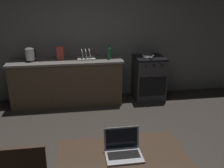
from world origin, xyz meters
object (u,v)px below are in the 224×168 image
object	(u,v)px
electric_kettle	(30,55)
bottle	(109,52)
cereal_box	(60,53)
dish_rack	(86,57)
stove_oven	(149,78)
frying_pan	(148,56)
laptop	(123,151)

from	to	relation	value
electric_kettle	bottle	distance (m)	1.48
cereal_box	dish_rack	xyz separation A→B (m)	(0.49, -0.02, -0.08)
electric_kettle	dish_rack	xyz separation A→B (m)	(1.04, 0.00, -0.08)
stove_oven	frying_pan	distance (m)	0.47
stove_oven	laptop	size ratio (longest dim) A/B	2.76
stove_oven	electric_kettle	xyz separation A→B (m)	(-2.31, 0.00, 0.56)
electric_kettle	bottle	xyz separation A→B (m)	(1.48, -0.05, 0.01)
stove_oven	cereal_box	size ratio (longest dim) A/B	3.46
electric_kettle	bottle	world-z (taller)	bottle
frying_pan	cereal_box	xyz separation A→B (m)	(-1.72, 0.05, 0.10)
stove_oven	cereal_box	bearing A→B (deg)	179.27
frying_pan	dish_rack	xyz separation A→B (m)	(-1.23, 0.03, 0.02)
bottle	cereal_box	distance (m)	0.93
electric_kettle	cereal_box	bearing A→B (deg)	2.07
stove_oven	laptop	distance (m)	3.19
laptop	cereal_box	world-z (taller)	cereal_box
cereal_box	dish_rack	bearing A→B (deg)	-2.35
laptop	frying_pan	bearing A→B (deg)	61.54
electric_kettle	cereal_box	xyz separation A→B (m)	(0.55, 0.02, 0.00)
stove_oven	frying_pan	size ratio (longest dim) A/B	2.14
stove_oven	bottle	bearing A→B (deg)	-176.72
electric_kettle	bottle	size ratio (longest dim) A/B	0.91
stove_oven	dish_rack	xyz separation A→B (m)	(-1.27, 0.00, 0.49)
laptop	stove_oven	bearing A→B (deg)	60.98
laptop	cereal_box	xyz separation A→B (m)	(-0.63, 2.99, 0.24)
electric_kettle	cereal_box	distance (m)	0.55
bottle	cereal_box	size ratio (longest dim) A/B	1.11
laptop	electric_kettle	bearing A→B (deg)	103.51
stove_oven	cereal_box	xyz separation A→B (m)	(-1.76, 0.02, 0.57)
cereal_box	laptop	bearing A→B (deg)	-78.07
frying_pan	dish_rack	bearing A→B (deg)	178.65
dish_rack	cereal_box	bearing A→B (deg)	177.65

